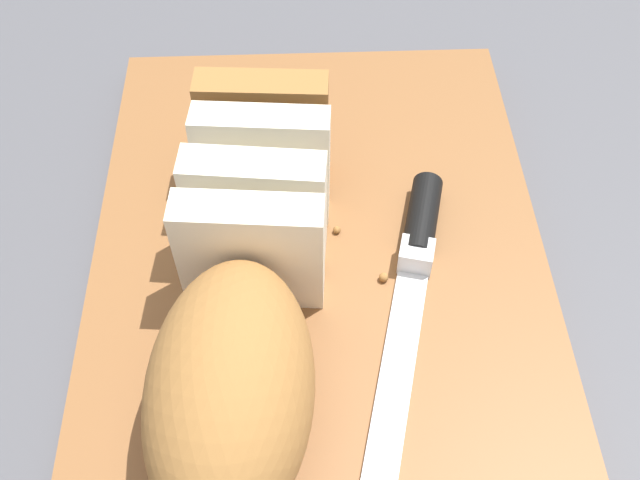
{
  "coord_description": "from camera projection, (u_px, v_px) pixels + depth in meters",
  "views": [
    {
      "loc": [
        -0.29,
        0.01,
        0.43
      ],
      "look_at": [
        0.0,
        0.0,
        0.05
      ],
      "focal_mm": 41.82,
      "sensor_mm": 36.0,
      "label": 1
    }
  ],
  "objects": [
    {
      "name": "crumb_near_loaf",
      "position": [
        270.0,
        364.0,
        0.46
      ],
      "size": [
        0.01,
        0.01,
        0.01
      ],
      "primitive_type": "sphere",
      "color": "#996633",
      "rests_on": "cutting_board"
    },
    {
      "name": "crumb_stray_left",
      "position": [
        384.0,
        277.0,
        0.5
      ],
      "size": [
        0.01,
        0.01,
        0.01
      ],
      "primitive_type": "sphere",
      "color": "#996633",
      "rests_on": "cutting_board"
    },
    {
      "name": "cutting_board",
      "position": [
        320.0,
        276.0,
        0.51
      ],
      "size": [
        0.46,
        0.31,
        0.02
      ],
      "primitive_type": "cube",
      "rotation": [
        0.0,
        0.0,
        0.01
      ],
      "color": "brown",
      "rests_on": "ground_plane"
    },
    {
      "name": "crumb_stray_right",
      "position": [
        337.0,
        230.0,
        0.52
      ],
      "size": [
        0.01,
        0.01,
        0.01
      ],
      "primitive_type": "sphere",
      "color": "#996633",
      "rests_on": "cutting_board"
    },
    {
      "name": "bread_loaf",
      "position": [
        243.0,
        304.0,
        0.43
      ],
      "size": [
        0.3,
        0.11,
        0.09
      ],
      "rotation": [
        0.0,
        0.0,
        -0.06
      ],
      "color": "#996633",
      "rests_on": "cutting_board"
    },
    {
      "name": "ground_plane",
      "position": [
        320.0,
        285.0,
        0.52
      ],
      "size": [
        3.0,
        3.0,
        0.0
      ],
      "primitive_type": "plane",
      "color": "#4C4C51"
    },
    {
      "name": "bread_knife",
      "position": [
        415.0,
        264.0,
        0.5
      ],
      "size": [
        0.27,
        0.09,
        0.02
      ],
      "rotation": [
        0.0,
        0.0,
        2.9
      ],
      "color": "silver",
      "rests_on": "cutting_board"
    },
    {
      "name": "crumb_near_knife",
      "position": [
        297.0,
        342.0,
        0.47
      ],
      "size": [
        0.01,
        0.01,
        0.01
      ],
      "primitive_type": "sphere",
      "color": "#996633",
      "rests_on": "cutting_board"
    }
  ]
}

